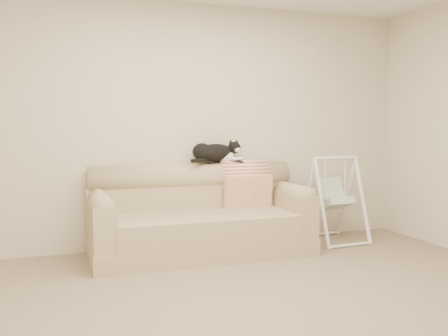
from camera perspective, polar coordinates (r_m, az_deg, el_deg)
name	(u,v)px	position (r m, az deg, el deg)	size (l,w,h in m)	color
ground_plane	(268,306)	(3.76, 5.03, -15.43)	(5.00, 5.00, 0.00)	#75654F
room_shell	(269,94)	(3.53, 5.22, 8.47)	(5.04, 4.04, 2.60)	beige
sofa	(199,219)	(5.12, -2.86, -5.83)	(2.20, 0.93, 0.90)	tan
remote_a	(214,162)	(5.36, -1.19, 0.69)	(0.18, 0.13, 0.03)	black
remote_b	(235,162)	(5.40, 1.31, 0.69)	(0.17, 0.12, 0.02)	black
tuxedo_cat	(215,152)	(5.34, -1.01, 1.80)	(0.63, 0.33, 0.25)	black
throw_blanket	(244,178)	(5.46, 2.25, -1.18)	(0.53, 0.38, 0.58)	#C54B2C
baby_swing	(334,199)	(5.73, 12.50, -3.46)	(0.63, 0.66, 0.97)	white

